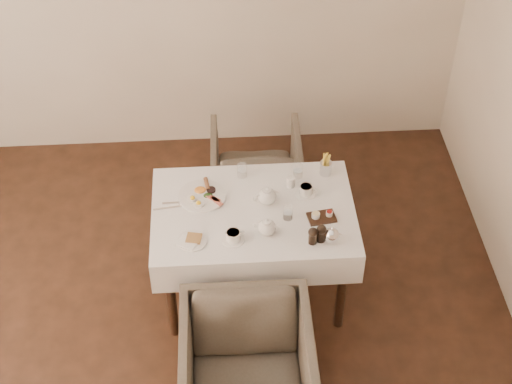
{
  "coord_description": "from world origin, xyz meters",
  "views": [
    {
      "loc": [
        0.33,
        -2.71,
        4.18
      ],
      "look_at": [
        0.56,
        0.92,
        0.82
      ],
      "focal_mm": 55.0,
      "sensor_mm": 36.0,
      "label": 1
    }
  ],
  "objects_px": {
    "table": "(253,223)",
    "teapot_centre": "(267,195)",
    "armchair_far": "(256,170)",
    "armchair_near": "(247,368)",
    "breakfast_plate": "(202,195)"
  },
  "relations": [
    {
      "from": "breakfast_plate",
      "to": "armchair_far",
      "type": "bearing_deg",
      "value": 79.97
    },
    {
      "from": "armchair_near",
      "to": "teapot_centre",
      "type": "bearing_deg",
      "value": 79.65
    },
    {
      "from": "breakfast_plate",
      "to": "teapot_centre",
      "type": "bearing_deg",
      "value": 5.36
    },
    {
      "from": "table",
      "to": "breakfast_plate",
      "type": "bearing_deg",
      "value": 154.69
    },
    {
      "from": "armchair_far",
      "to": "armchair_near",
      "type": "bearing_deg",
      "value": 86.18
    },
    {
      "from": "table",
      "to": "teapot_centre",
      "type": "bearing_deg",
      "value": 34.88
    },
    {
      "from": "armchair_near",
      "to": "armchair_far",
      "type": "distance_m",
      "value": 1.8
    },
    {
      "from": "armchair_far",
      "to": "table",
      "type": "bearing_deg",
      "value": 86.86
    },
    {
      "from": "armchair_far",
      "to": "teapot_centre",
      "type": "distance_m",
      "value": 0.98
    },
    {
      "from": "table",
      "to": "armchair_near",
      "type": "distance_m",
      "value": 0.94
    },
    {
      "from": "armchair_near",
      "to": "table",
      "type": "bearing_deg",
      "value": 84.5
    },
    {
      "from": "breakfast_plate",
      "to": "teapot_centre",
      "type": "distance_m",
      "value": 0.42
    },
    {
      "from": "armchair_near",
      "to": "teapot_centre",
      "type": "xyz_separation_m",
      "value": [
        0.18,
        0.95,
        0.47
      ]
    },
    {
      "from": "table",
      "to": "teapot_centre",
      "type": "height_order",
      "value": "teapot_centre"
    },
    {
      "from": "armchair_near",
      "to": "armchair_far",
      "type": "relative_size",
      "value": 1.13
    }
  ]
}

